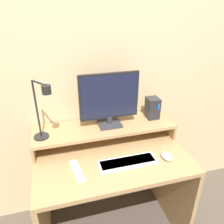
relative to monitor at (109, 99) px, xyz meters
name	(u,v)px	position (x,y,z in m)	size (l,w,h in m)	color
wall_back	(98,65)	(-0.04, 0.18, 0.20)	(6.00, 0.05, 2.50)	beige
desk	(111,179)	(-0.04, -0.19, -0.55)	(1.02, 0.65, 0.73)	tan
monitor_shelf	(105,128)	(-0.04, 0.00, -0.22)	(1.02, 0.29, 0.12)	tan
monitor	(109,99)	(0.00, 0.00, 0.00)	(0.42, 0.14, 0.39)	#38383D
desk_lamp	(42,111)	(-0.44, -0.09, 0.01)	(0.15, 0.18, 0.40)	black
router_dock	(152,108)	(0.35, 0.02, -0.12)	(0.09, 0.10, 0.16)	#28282D
keyboard	(128,162)	(0.04, -0.30, -0.31)	(0.38, 0.11, 0.02)	white
mouse	(167,156)	(0.30, -0.32, -0.31)	(0.06, 0.09, 0.03)	white
remote_control	(77,171)	(-0.29, -0.30, -0.32)	(0.08, 0.20, 0.02)	white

